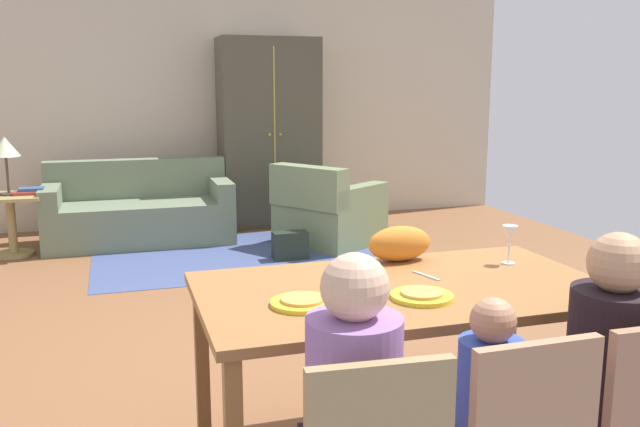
% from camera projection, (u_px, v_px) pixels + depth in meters
% --- Properties ---
extents(ground_plane, '(7.16, 6.51, 0.02)m').
position_uv_depth(ground_plane, '(285.00, 307.00, 4.95)').
color(ground_plane, brown).
extents(back_wall, '(7.16, 0.10, 2.70)m').
position_uv_depth(back_wall, '(214.00, 105.00, 7.80)').
color(back_wall, beige).
rests_on(back_wall, ground_plane).
extents(dining_table, '(1.73, 0.97, 0.76)m').
position_uv_depth(dining_table, '(403.00, 302.00, 2.87)').
color(dining_table, '#976333').
rests_on(dining_table, ground_plane).
extents(plate_near_man, '(0.25, 0.25, 0.02)m').
position_uv_depth(plate_near_man, '(302.00, 303.00, 2.61)').
color(plate_near_man, yellow).
rests_on(plate_near_man, dining_table).
extents(pizza_near_man, '(0.17, 0.17, 0.01)m').
position_uv_depth(pizza_near_man, '(302.00, 299.00, 2.61)').
color(pizza_near_man, '#E79D47').
rests_on(pizza_near_man, plate_near_man).
extents(plate_near_child, '(0.25, 0.25, 0.02)m').
position_uv_depth(plate_near_child, '(422.00, 296.00, 2.69)').
color(plate_near_child, yellow).
rests_on(plate_near_child, dining_table).
extents(pizza_near_child, '(0.17, 0.17, 0.01)m').
position_uv_depth(pizza_near_child, '(422.00, 293.00, 2.69)').
color(pizza_near_child, gold).
rests_on(pizza_near_child, plate_near_child).
extents(wine_glass, '(0.07, 0.07, 0.19)m').
position_uv_depth(wine_glass, '(510.00, 237.00, 3.18)').
color(wine_glass, silver).
rests_on(wine_glass, dining_table).
extents(fork, '(0.04, 0.15, 0.01)m').
position_uv_depth(fork, '(349.00, 294.00, 2.74)').
color(fork, silver).
rests_on(fork, dining_table).
extents(knife, '(0.06, 0.17, 0.01)m').
position_uv_depth(knife, '(426.00, 276.00, 3.00)').
color(knife, silver).
rests_on(knife, dining_table).
extents(dining_chair_woman, '(0.43, 0.43, 0.87)m').
position_uv_depth(dining_chair_woman, '(635.00, 422.00, 2.26)').
color(dining_chair_woman, '#A57354').
rests_on(dining_chair_woman, ground_plane).
extents(person_woman, '(0.30, 0.40, 1.11)m').
position_uv_depth(person_woman, '(600.00, 393.00, 2.42)').
color(person_woman, '#3E3F48').
rests_on(person_woman, ground_plane).
extents(cat, '(0.33, 0.18, 0.17)m').
position_uv_depth(cat, '(399.00, 244.00, 3.25)').
color(cat, orange).
rests_on(cat, dining_table).
extents(area_rug, '(2.60, 1.80, 0.01)m').
position_uv_depth(area_rug, '(235.00, 255.00, 6.41)').
color(area_rug, '#3E4C78').
rests_on(area_rug, ground_plane).
extents(couch, '(1.84, 0.86, 0.82)m').
position_uv_depth(couch, '(139.00, 212.00, 6.92)').
color(couch, '#67765B').
rests_on(couch, ground_plane).
extents(armchair, '(1.19, 1.18, 0.82)m').
position_uv_depth(armchair, '(327.00, 213.00, 6.79)').
color(armchair, '#6D7E56').
rests_on(armchair, ground_plane).
extents(armoire, '(1.10, 0.59, 2.10)m').
position_uv_depth(armoire, '(269.00, 133.00, 7.65)').
color(armoire, '#484435').
rests_on(armoire, ground_plane).
extents(side_table, '(0.56, 0.56, 0.58)m').
position_uv_depth(side_table, '(11.00, 216.00, 6.32)').
color(side_table, '#9F8A50').
rests_on(side_table, ground_plane).
extents(table_lamp, '(0.26, 0.26, 0.54)m').
position_uv_depth(table_lamp, '(5.00, 149.00, 6.20)').
color(table_lamp, '#4B3630').
rests_on(table_lamp, side_table).
extents(book_lower, '(0.22, 0.16, 0.03)m').
position_uv_depth(book_lower, '(26.00, 193.00, 6.31)').
color(book_lower, '#9B3126').
rests_on(book_lower, side_table).
extents(book_upper, '(0.22, 0.16, 0.03)m').
position_uv_depth(book_upper, '(31.00, 189.00, 6.36)').
color(book_upper, '#305081').
rests_on(book_upper, book_lower).
extents(handbag, '(0.32, 0.16, 0.26)m').
position_uv_depth(handbag, '(290.00, 245.00, 6.24)').
color(handbag, black).
rests_on(handbag, ground_plane).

